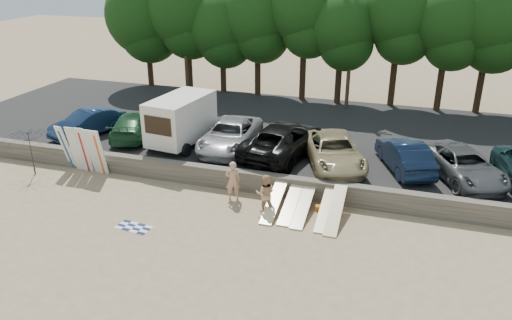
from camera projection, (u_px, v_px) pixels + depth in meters
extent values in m
plane|color=tan|center=(245.00, 223.00, 21.33)|extent=(120.00, 120.00, 0.00)
cube|color=#6B6356|center=(265.00, 183.00, 23.77)|extent=(44.00, 0.50, 1.00)
cube|color=#282828|center=(300.00, 135.00, 30.42)|extent=(44.00, 14.50, 0.70)
cylinder|color=#382616|center=(150.00, 62.00, 39.69)|extent=(0.44, 0.44, 3.71)
sphere|color=#204513|center=(146.00, 15.00, 38.29)|extent=(6.17, 6.17, 6.17)
cylinder|color=#382616|center=(189.00, 62.00, 38.65)|extent=(0.44, 0.44, 4.15)
sphere|color=#204513|center=(186.00, 8.00, 37.08)|extent=(6.20, 6.20, 6.20)
cylinder|color=#382616|center=(223.00, 69.00, 37.99)|extent=(0.44, 0.44, 3.49)
sphere|color=#204513|center=(222.00, 23.00, 36.67)|extent=(5.56, 5.56, 5.56)
cylinder|color=#382616|center=(258.00, 68.00, 37.14)|extent=(0.44, 0.44, 3.95)
sphere|color=#204513|center=(258.00, 15.00, 35.64)|extent=(5.49, 5.49, 5.49)
cylinder|color=#382616|center=(303.00, 69.00, 35.81)|extent=(0.44, 0.44, 4.38)
sphere|color=#204513|center=(305.00, 7.00, 34.16)|extent=(5.15, 5.15, 5.15)
cylinder|color=#382616|center=(339.00, 77.00, 35.06)|extent=(0.44, 0.44, 3.72)
sphere|color=#204513|center=(342.00, 24.00, 33.66)|extent=(4.95, 4.95, 4.95)
cylinder|color=#382616|center=(393.00, 75.00, 34.34)|extent=(0.44, 0.44, 4.29)
sphere|color=#204513|center=(400.00, 12.00, 32.72)|extent=(5.17, 5.17, 5.17)
cylinder|color=#382616|center=(440.00, 80.00, 33.26)|extent=(0.44, 0.44, 4.11)
sphere|color=#204513|center=(450.00, 18.00, 31.70)|extent=(5.01, 5.01, 5.01)
cylinder|color=#382616|center=(481.00, 81.00, 32.80)|extent=(0.44, 0.44, 4.24)
sphere|color=#204513|center=(492.00, 16.00, 31.20)|extent=(5.54, 5.54, 5.54)
cylinder|color=#473321|center=(185.00, 34.00, 36.16)|extent=(0.26, 0.26, 9.00)
cylinder|color=#473321|center=(351.00, 42.00, 32.82)|extent=(0.26, 0.26, 9.00)
cube|color=white|center=(181.00, 118.00, 27.38)|extent=(2.67, 4.53, 2.36)
cube|color=black|center=(158.00, 126.00, 25.48)|extent=(1.60, 0.24, 0.97)
cylinder|color=black|center=(151.00, 144.00, 27.12)|extent=(0.30, 0.73, 0.71)
cylinder|color=black|center=(186.00, 150.00, 26.25)|extent=(0.30, 0.73, 0.71)
cylinder|color=black|center=(179.00, 128.00, 29.45)|extent=(0.30, 0.73, 0.71)
cylinder|color=black|center=(212.00, 134.00, 28.58)|extent=(0.30, 0.73, 0.71)
imported|color=#132643|center=(88.00, 123.00, 29.19)|extent=(3.12, 4.75, 1.48)
imported|color=#163F21|center=(134.00, 125.00, 28.91)|extent=(3.35, 5.35, 1.44)
imported|color=#939398|center=(230.00, 135.00, 27.18)|extent=(2.77, 5.62, 1.53)
imported|color=black|center=(283.00, 139.00, 26.29)|extent=(3.89, 6.53, 1.70)
imported|color=tan|center=(333.00, 151.00, 25.01)|extent=(4.37, 6.02, 1.52)
imported|color=black|center=(405.00, 155.00, 24.50)|extent=(3.23, 4.87, 1.52)
imported|color=#484B4D|center=(464.00, 166.00, 23.43)|extent=(4.31, 5.65, 1.43)
cube|color=white|center=(66.00, 147.00, 26.02)|extent=(0.62, 0.82, 2.52)
cube|color=white|center=(75.00, 149.00, 25.81)|extent=(0.52, 0.66, 2.54)
cube|color=white|center=(84.00, 150.00, 25.63)|extent=(0.52, 0.59, 2.56)
cube|color=white|center=(93.00, 151.00, 25.47)|extent=(0.53, 0.68, 2.54)
cube|color=white|center=(99.00, 153.00, 25.30)|extent=(0.53, 0.64, 2.55)
cube|color=#FFE3A0|center=(274.00, 201.00, 22.19)|extent=(0.56, 2.91, 0.88)
cube|color=#FFE3A0|center=(291.00, 203.00, 22.12)|extent=(0.56, 2.92, 0.82)
cube|color=#FFE3A0|center=(303.00, 206.00, 21.86)|extent=(0.56, 2.93, 0.79)
cube|color=#FFE3A0|center=(326.00, 209.00, 21.55)|extent=(0.56, 2.91, 0.89)
cube|color=#FFE3A0|center=(336.00, 210.00, 21.25)|extent=(0.56, 2.85, 1.08)
imported|color=tan|center=(233.00, 181.00, 22.98)|extent=(0.81, 0.68, 1.90)
imported|color=tan|center=(265.00, 194.00, 21.87)|extent=(0.99, 0.84, 1.79)
cube|color=green|center=(271.00, 199.00, 23.03)|extent=(0.46, 0.41, 0.32)
cube|color=#C17716|center=(319.00, 208.00, 22.30)|extent=(0.34, 0.30, 0.22)
plane|color=white|center=(134.00, 227.00, 20.96)|extent=(1.66, 1.66, 0.00)
imported|color=#22222A|center=(31.00, 153.00, 25.42)|extent=(2.66, 2.71, 2.44)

